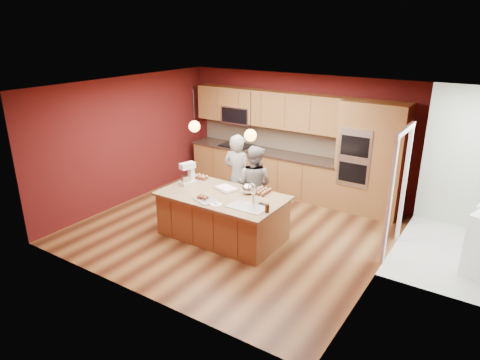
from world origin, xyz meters
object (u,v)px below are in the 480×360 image
Objects in this scene: stand_mixer at (188,175)px; island at (223,215)px; person_right at (254,184)px; mixing_bowl at (248,189)px; person_left at (238,177)px.

island is at bearing 10.85° from stand_mixer.
island is 1.45× the size of person_right.
person_right is at bearing 111.09° from mixing_bowl.
mixing_bowl is (1.22, 0.21, -0.09)m from stand_mixer.
stand_mixer is at bearing 50.60° from person_left.
stand_mixer is at bearing 174.28° from island.
person_left is 7.44× the size of mixing_bowl.
mixing_bowl is at bearing 107.48° from person_right.
person_left is at bearing -3.62° from person_right.
island is 1.02m from person_left.
stand_mixer reaches higher than island.
mixing_bowl is at bearing 26.37° from stand_mixer.
person_left reaches higher than island.
island reaches higher than mixing_bowl.
mixing_bowl is (0.23, -0.59, 0.15)m from person_right.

